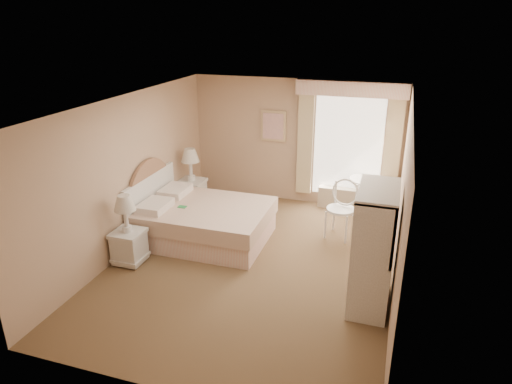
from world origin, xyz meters
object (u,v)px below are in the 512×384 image
(bed, at_px, (200,220))
(cafe_chair, at_px, (343,204))
(round_table, at_px, (368,191))
(armoire, at_px, (373,258))
(nightstand_near, at_px, (128,238))
(nightstand_far, at_px, (192,186))

(bed, height_order, cafe_chair, bed)
(bed, relative_size, cafe_chair, 2.08)
(round_table, bearing_deg, cafe_chair, -109.12)
(armoire, bearing_deg, cafe_chair, 108.45)
(nightstand_near, bearing_deg, bed, 56.59)
(bed, bearing_deg, cafe_chair, 20.77)
(nightstand_near, height_order, cafe_chair, nightstand_near)
(cafe_chair, height_order, armoire, armoire)
(round_table, bearing_deg, nightstand_far, -168.69)
(nightstand_near, bearing_deg, cafe_chair, 33.05)
(cafe_chair, bearing_deg, bed, -145.37)
(nightstand_far, xyz_separation_m, armoire, (3.65, -2.24, 0.23))
(round_table, height_order, armoire, armoire)
(nightstand_far, relative_size, cafe_chair, 1.19)
(nightstand_near, relative_size, nightstand_far, 0.92)
(bed, distance_m, nightstand_far, 1.40)
(bed, xyz_separation_m, round_table, (2.64, 1.87, 0.15))
(nightstand_near, xyz_separation_m, nightstand_far, (0.00, 2.28, 0.04))
(nightstand_near, bearing_deg, armoire, 0.62)
(nightstand_far, distance_m, armoire, 4.29)
(armoire, bearing_deg, round_table, 95.78)
(nightstand_near, xyz_separation_m, cafe_chair, (3.01, 1.96, 0.17))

